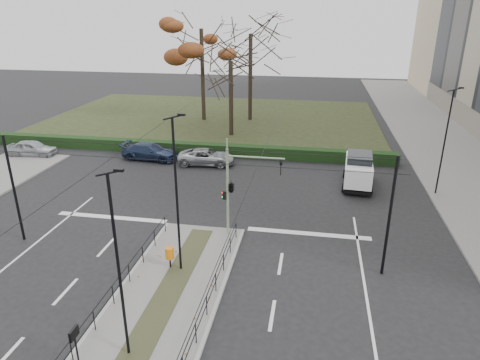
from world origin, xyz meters
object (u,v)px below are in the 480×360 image
object	(u,v)px
litter_bin	(170,253)
bare_tree_near	(231,66)
traffic_light	(233,186)
bare_tree_center	(251,40)
streetlamp_median_far	(177,195)
parked_car_fourth	(206,157)
streetlamp_median_near	(119,267)
white_van	(358,169)
info_panel	(75,339)
parked_car_third	(150,151)
rust_tree	(201,29)
parked_car_first	(32,148)
streetlamp_sidewalk	(445,142)

from	to	relation	value
litter_bin	bare_tree_near	world-z (taller)	bare_tree_near
traffic_light	bare_tree_center	size ratio (longest dim) A/B	0.39
streetlamp_median_far	bare_tree_near	bearing A→B (deg)	95.48
parked_car_fourth	streetlamp_median_near	bearing A→B (deg)	-177.87
bare_tree_center	streetlamp_median_far	bearing A→B (deg)	-87.30
streetlamp_median_near	parked_car_fourth	distance (m)	21.59
streetlamp_median_far	white_van	size ratio (longest dim) A/B	1.66
traffic_light	bare_tree_near	xyz separation A→B (m)	(-4.17, 20.68, 3.88)
info_panel	parked_car_third	xyz separation A→B (m)	(-6.24, 22.81, -0.94)
streetlamp_median_near	rust_tree	size ratio (longest dim) A/B	0.55
parked_car_third	rust_tree	xyz separation A→B (m)	(0.95, 14.65, 9.43)
streetlamp_median_near	parked_car_first	bearing A→B (deg)	131.03
streetlamp_sidewalk	rust_tree	bearing A→B (deg)	139.03
traffic_light	bare_tree_near	world-z (taller)	bare_tree_near
parked_car_first	bare_tree_center	world-z (taller)	bare_tree_center
streetlamp_median_near	white_van	world-z (taller)	streetlamp_median_near
streetlamp_sidewalk	bare_tree_near	size ratio (longest dim) A/B	0.74
streetlamp_median_near	streetlamp_median_far	distance (m)	5.67
parked_car_third	rust_tree	bearing A→B (deg)	0.66
parked_car_first	parked_car_third	distance (m)	10.51
litter_bin	streetlamp_sidewalk	xyz separation A→B (m)	(15.10, 12.05, 2.92)
litter_bin	bare_tree_center	size ratio (longest dim) A/B	0.09
traffic_light	streetlamp_median_near	bearing A→B (deg)	-101.81
streetlamp_median_far	bare_tree_center	size ratio (longest dim) A/B	0.61
streetlamp_sidewalk	parked_car_third	xyz separation A→B (m)	(-22.26, 3.87, -3.13)
white_van	parked_car_fourth	bearing A→B (deg)	167.50
rust_tree	info_panel	bearing A→B (deg)	-81.96
traffic_light	info_panel	size ratio (longest dim) A/B	2.59
litter_bin	parked_car_first	distance (m)	23.12
streetlamp_median_near	parked_car_first	distance (m)	27.55
bare_tree_near	parked_car_fourth	bearing A→B (deg)	-91.94
white_van	rust_tree	bearing A→B (deg)	132.23
streetlamp_median_far	bare_tree_near	distance (m)	24.97
info_panel	rust_tree	xyz separation A→B (m)	(-5.29, 37.46, 8.49)
info_panel	parked_car_first	xyz separation A→B (m)	(-16.71, 21.84, -0.93)
parked_car_fourth	bare_tree_near	world-z (taller)	bare_tree_near
traffic_light	streetlamp_sidewalk	distance (m)	15.11
bare_tree_near	bare_tree_center	bearing A→B (deg)	82.77
streetlamp_median_near	rust_tree	world-z (taller)	rust_tree
streetlamp_median_near	parked_car_first	xyz separation A→B (m)	(-17.97, 20.65, -3.09)
bare_tree_center	traffic_light	bearing A→B (deg)	-83.20
traffic_light	bare_tree_center	bearing A→B (deg)	96.80
parked_car_fourth	bare_tree_near	bearing A→B (deg)	-6.42
info_panel	bare_tree_center	bearing A→B (deg)	90.01
parked_car_third	info_panel	bearing A→B (deg)	-160.34
parked_car_first	litter_bin	bearing A→B (deg)	-135.02
white_van	info_panel	bearing A→B (deg)	-118.62
traffic_light	streetlamp_median_near	xyz separation A→B (m)	(-2.02, -9.67, 0.78)
streetlamp_sidewalk	parked_car_first	size ratio (longest dim) A/B	1.73
traffic_light	white_van	xyz separation A→B (m)	(7.49, 8.89, -1.77)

